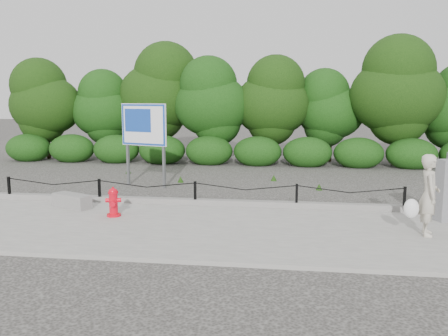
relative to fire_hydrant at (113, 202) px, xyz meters
name	(u,v)px	position (x,y,z in m)	size (l,w,h in m)	color
ground	(195,208)	(1.60, 1.36, -0.40)	(90.00, 90.00, 0.00)	#2D2B28
sidewalk	(176,228)	(1.60, -0.64, -0.36)	(14.00, 4.00, 0.08)	gray
curb	(196,202)	(1.60, 1.41, -0.25)	(14.00, 0.22, 0.14)	slate
chain_barrier	(195,190)	(1.60, 1.36, 0.06)	(10.06, 0.06, 0.60)	black
treeline	(243,98)	(1.89, 10.30, 2.30)	(20.40, 4.04, 5.07)	black
fire_hydrant	(113,202)	(0.00, 0.00, 0.00)	(0.38, 0.39, 0.67)	red
pedestrian	(428,196)	(6.58, -0.56, 0.46)	(0.72, 0.62, 1.59)	#BDB4A2
concrete_block	(72,201)	(-1.32, 0.68, -0.16)	(1.04, 0.36, 0.33)	gray
advertising_sign	(144,128)	(-0.51, 3.98, 1.40)	(1.54, 0.58, 2.56)	slate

